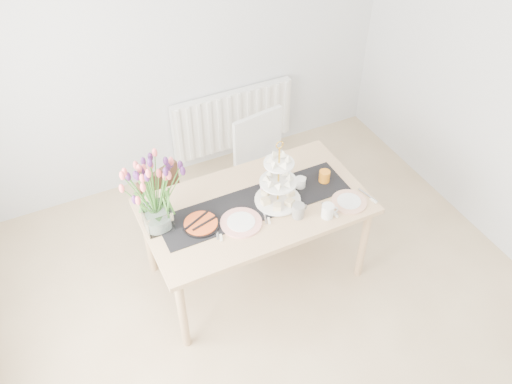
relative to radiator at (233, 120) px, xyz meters
name	(u,v)px	position (x,y,z in m)	size (l,w,h in m)	color
room_shell	(308,222)	(-0.50, -2.19, 0.85)	(4.50, 4.50, 4.50)	tan
radiator	(233,120)	(0.00, 0.00, 0.00)	(1.20, 0.08, 0.60)	white
dining_table	(255,212)	(-0.45, -1.42, 0.22)	(1.60, 0.90, 0.75)	tan
chair_brown	(170,209)	(-0.94, -0.88, -0.01)	(0.51, 0.51, 0.76)	#362113
chair_white	(266,160)	(-0.05, -0.79, 0.10)	(0.53, 0.53, 0.94)	silver
table_runner	(255,204)	(-0.45, -1.42, 0.30)	(1.40, 0.35, 0.01)	black
tulip_vase	(152,188)	(-1.14, -1.33, 0.66)	(0.65, 0.65, 0.55)	silver
cake_stand	(278,187)	(-0.29, -1.46, 0.44)	(0.33, 0.33, 0.49)	gold
teapot	(274,179)	(-0.25, -1.32, 0.38)	(0.26, 0.21, 0.17)	white
cream_jug	(300,183)	(-0.07, -1.40, 0.34)	(0.08, 0.08, 0.08)	silver
tart_tin	(201,224)	(-0.88, -1.45, 0.31)	(0.26, 0.26, 0.03)	black
mug_grey	(298,211)	(-0.24, -1.66, 0.35)	(0.09, 0.09, 0.10)	gray
mug_white	(328,211)	(-0.05, -1.75, 0.35)	(0.09, 0.09, 0.10)	silver
mug_orange	(324,177)	(0.12, -1.42, 0.35)	(0.08, 0.08, 0.10)	orange
plate_left	(241,223)	(-0.62, -1.55, 0.31)	(0.29, 0.29, 0.02)	white
plate_right	(349,202)	(0.16, -1.70, 0.31)	(0.25, 0.25, 0.01)	white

